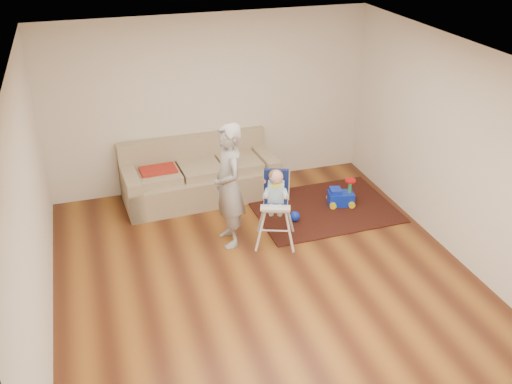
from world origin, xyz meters
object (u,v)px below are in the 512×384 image
object	(u,v)px
high_chair	(276,208)
ride_on_toy	(341,192)
sofa	(200,171)
toy_ball	(295,216)
adult	(229,186)
side_table	(161,185)

from	to	relation	value
high_chair	ride_on_toy	bearing A→B (deg)	47.67
sofa	toy_ball	distance (m)	1.64
adult	side_table	bearing A→B (deg)	-157.25
sofa	side_table	distance (m)	0.61
side_table	adult	distance (m)	1.69
side_table	adult	xyz separation A→B (m)	(0.68, -1.43, 0.57)
sofa	toy_ball	bearing A→B (deg)	-48.42
adult	high_chair	bearing A→B (deg)	70.09
sofa	ride_on_toy	size ratio (longest dim) A/B	5.73
side_table	adult	bearing A→B (deg)	-64.56
side_table	high_chair	bearing A→B (deg)	-51.89
toy_ball	adult	bearing A→B (deg)	-167.80
toy_ball	high_chair	distance (m)	0.73
ride_on_toy	adult	xyz separation A→B (m)	(-1.86, -0.47, 0.62)
sofa	high_chair	world-z (taller)	high_chair
high_chair	side_table	bearing A→B (deg)	148.69
ride_on_toy	adult	size ratio (longest dim) A/B	0.24
high_chair	adult	xyz separation A→B (m)	(-0.58, 0.18, 0.33)
sofa	side_table	bearing A→B (deg)	169.46
sofa	high_chair	bearing A→B (deg)	-69.14
ride_on_toy	sofa	bearing A→B (deg)	167.89
ride_on_toy	side_table	bearing A→B (deg)	171.49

